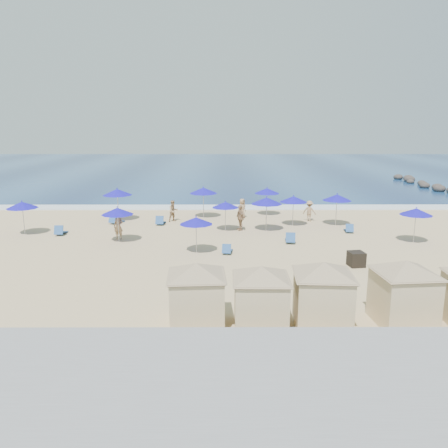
{
  "coord_description": "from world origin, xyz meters",
  "views": [
    {
      "loc": [
        -1.65,
        -25.18,
        7.59
      ],
      "look_at": [
        -1.58,
        3.0,
        1.23
      ],
      "focal_mm": 35.0,
      "sensor_mm": 36.0,
      "label": 1
    }
  ],
  "objects_px": {
    "rock_jetty": "(444,190)",
    "beachgoer_1": "(173,211)",
    "beachgoer_4": "(242,208)",
    "trash_bin": "(356,259)",
    "umbrella_5": "(196,221)",
    "umbrella_7": "(267,201)",
    "umbrella_0": "(22,205)",
    "beachgoer_2": "(240,218)",
    "umbrella_1": "(117,211)",
    "beachgoer_3": "(309,211)",
    "cabana_3": "(405,284)",
    "umbrella_4": "(225,205)",
    "umbrella_6": "(293,199)",
    "cabana_0": "(197,286)",
    "umbrella_3": "(203,191)",
    "umbrella_10": "(416,212)",
    "cabana_2": "(323,286)",
    "umbrella_9": "(337,197)",
    "cabana_1": "(261,289)",
    "umbrella_2": "(117,192)",
    "beachgoer_0": "(118,226)",
    "umbrella_8": "(267,191)"
  },
  "relations": [
    {
      "from": "rock_jetty",
      "to": "beachgoer_1",
      "type": "distance_m",
      "value": 33.43
    },
    {
      "from": "beachgoer_4",
      "to": "trash_bin",
      "type": "bearing_deg",
      "value": -119.22
    },
    {
      "from": "umbrella_5",
      "to": "umbrella_7",
      "type": "height_order",
      "value": "umbrella_7"
    },
    {
      "from": "umbrella_0",
      "to": "beachgoer_2",
      "type": "distance_m",
      "value": 15.54
    },
    {
      "from": "umbrella_1",
      "to": "beachgoer_2",
      "type": "xyz_separation_m",
      "value": [
        8.24,
        3.36,
        -1.15
      ]
    },
    {
      "from": "beachgoer_1",
      "to": "beachgoer_3",
      "type": "distance_m",
      "value": 11.04
    },
    {
      "from": "umbrella_7",
      "to": "cabana_3",
      "type": "bearing_deg",
      "value": -76.07
    },
    {
      "from": "umbrella_4",
      "to": "umbrella_6",
      "type": "bearing_deg",
      "value": 17.48
    },
    {
      "from": "rock_jetty",
      "to": "beachgoer_4",
      "type": "relative_size",
      "value": 16.25
    },
    {
      "from": "cabana_0",
      "to": "beachgoer_2",
      "type": "bearing_deg",
      "value": 81.8
    },
    {
      "from": "cabana_3",
      "to": "umbrella_3",
      "type": "xyz_separation_m",
      "value": [
        -8.66,
        20.27,
        0.69
      ]
    },
    {
      "from": "umbrella_10",
      "to": "beachgoer_4",
      "type": "bearing_deg",
      "value": 144.21
    },
    {
      "from": "cabana_2",
      "to": "umbrella_9",
      "type": "distance_m",
      "value": 18.18
    },
    {
      "from": "rock_jetty",
      "to": "cabana_3",
      "type": "relative_size",
      "value": 5.95
    },
    {
      "from": "cabana_1",
      "to": "umbrella_9",
      "type": "xyz_separation_m",
      "value": [
        7.37,
        17.65,
        0.65
      ]
    },
    {
      "from": "cabana_2",
      "to": "beachgoer_2",
      "type": "bearing_deg",
      "value": 99.13
    },
    {
      "from": "cabana_3",
      "to": "cabana_1",
      "type": "bearing_deg",
      "value": -176.24
    },
    {
      "from": "umbrella_1",
      "to": "beachgoer_2",
      "type": "distance_m",
      "value": 8.97
    },
    {
      "from": "umbrella_0",
      "to": "beachgoer_4",
      "type": "distance_m",
      "value": 16.83
    },
    {
      "from": "trash_bin",
      "to": "cabana_1",
      "type": "distance_m",
      "value": 9.61
    },
    {
      "from": "rock_jetty",
      "to": "cabana_1",
      "type": "xyz_separation_m",
      "value": [
        -24.22,
        -34.53,
        1.19
      ]
    },
    {
      "from": "rock_jetty",
      "to": "beachgoer_3",
      "type": "xyz_separation_m",
      "value": [
        -18.63,
        -15.36,
        0.48
      ]
    },
    {
      "from": "rock_jetty",
      "to": "umbrella_6",
      "type": "distance_m",
      "value": 26.47
    },
    {
      "from": "cabana_1",
      "to": "beachgoer_1",
      "type": "distance_m",
      "value": 19.91
    },
    {
      "from": "umbrella_0",
      "to": "beachgoer_2",
      "type": "height_order",
      "value": "umbrella_0"
    },
    {
      "from": "umbrella_4",
      "to": "umbrella_2",
      "type": "bearing_deg",
      "value": 157.71
    },
    {
      "from": "beachgoer_0",
      "to": "beachgoer_2",
      "type": "bearing_deg",
      "value": 32.74
    },
    {
      "from": "umbrella_9",
      "to": "umbrella_10",
      "type": "relative_size",
      "value": 1.05
    },
    {
      "from": "cabana_3",
      "to": "umbrella_1",
      "type": "distance_m",
      "value": 18.64
    },
    {
      "from": "cabana_0",
      "to": "beachgoer_2",
      "type": "relative_size",
      "value": 2.33
    },
    {
      "from": "trash_bin",
      "to": "umbrella_8",
      "type": "height_order",
      "value": "umbrella_8"
    },
    {
      "from": "umbrella_4",
      "to": "cabana_2",
      "type": "bearing_deg",
      "value": -76.95
    },
    {
      "from": "umbrella_4",
      "to": "umbrella_9",
      "type": "xyz_separation_m",
      "value": [
        8.62,
        1.76,
        0.25
      ]
    },
    {
      "from": "umbrella_6",
      "to": "umbrella_2",
      "type": "bearing_deg",
      "value": 172.14
    },
    {
      "from": "beachgoer_2",
      "to": "rock_jetty",
      "type": "bearing_deg",
      "value": 105.17
    },
    {
      "from": "umbrella_0",
      "to": "umbrella_8",
      "type": "bearing_deg",
      "value": 21.03
    },
    {
      "from": "trash_bin",
      "to": "umbrella_1",
      "type": "bearing_deg",
      "value": 151.83
    },
    {
      "from": "umbrella_6",
      "to": "umbrella_10",
      "type": "bearing_deg",
      "value": -35.02
    },
    {
      "from": "beachgoer_2",
      "to": "cabana_3",
      "type": "bearing_deg",
      "value": -1.86
    },
    {
      "from": "umbrella_1",
      "to": "beachgoer_1",
      "type": "height_order",
      "value": "umbrella_1"
    },
    {
      "from": "cabana_0",
      "to": "umbrella_6",
      "type": "height_order",
      "value": "cabana_0"
    },
    {
      "from": "cabana_2",
      "to": "umbrella_8",
      "type": "bearing_deg",
      "value": 90.07
    },
    {
      "from": "cabana_0",
      "to": "beachgoer_4",
      "type": "xyz_separation_m",
      "value": [
        2.63,
        20.24,
        -0.77
      ]
    },
    {
      "from": "cabana_3",
      "to": "umbrella_3",
      "type": "bearing_deg",
      "value": 113.14
    },
    {
      "from": "cabana_0",
      "to": "beachgoer_1",
      "type": "height_order",
      "value": "cabana_0"
    },
    {
      "from": "umbrella_4",
      "to": "beachgoer_3",
      "type": "bearing_deg",
      "value": 25.59
    },
    {
      "from": "umbrella_0",
      "to": "umbrella_4",
      "type": "bearing_deg",
      "value": 4.56
    },
    {
      "from": "umbrella_0",
      "to": "umbrella_3",
      "type": "height_order",
      "value": "umbrella_3"
    },
    {
      "from": "umbrella_1",
      "to": "umbrella_6",
      "type": "relative_size",
      "value": 1.01
    },
    {
      "from": "cabana_3",
      "to": "umbrella_3",
      "type": "distance_m",
      "value": 22.05
    }
  ]
}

